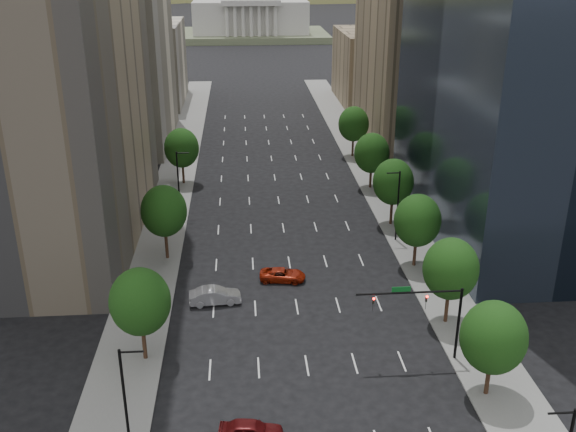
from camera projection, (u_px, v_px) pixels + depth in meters
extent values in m
cube|color=slate|center=(162.00, 231.00, 82.86)|extent=(6.00, 200.00, 0.15)
cube|color=slate|center=(402.00, 224.00, 85.00)|extent=(6.00, 200.00, 0.15)
cube|color=beige|center=(125.00, 45.00, 115.22)|extent=(14.00, 30.00, 35.00)
cube|color=beige|center=(151.00, 63.00, 148.88)|extent=(14.00, 26.00, 18.00)
cube|color=#8C7759|center=(407.00, 58.00, 116.85)|extent=(14.00, 30.00, 30.00)
cube|color=#8C7759|center=(370.00, 67.00, 149.94)|extent=(14.00, 26.00, 16.00)
cylinder|color=#382316|center=(488.00, 375.00, 51.94)|extent=(0.36, 0.36, 3.75)
ellipsoid|color=#133B10|center=(494.00, 337.00, 50.60)|extent=(5.20, 5.20, 5.98)
cylinder|color=#382316|center=(447.00, 304.00, 62.03)|extent=(0.36, 0.36, 4.00)
ellipsoid|color=#133B10|center=(451.00, 269.00, 60.60)|extent=(5.20, 5.20, 5.98)
cylinder|color=#382316|center=(415.00, 251.00, 73.12)|extent=(0.36, 0.36, 3.90)
ellipsoid|color=#133B10|center=(417.00, 220.00, 71.72)|extent=(5.20, 5.20, 5.98)
cylinder|color=#382316|center=(391.00, 210.00, 84.14)|extent=(0.36, 0.36, 4.10)
ellipsoid|color=#133B10|center=(393.00, 182.00, 82.68)|extent=(5.20, 5.20, 5.98)
cylinder|color=#382316|center=(371.00, 176.00, 97.11)|extent=(0.36, 0.36, 3.80)
ellipsoid|color=#133B10|center=(372.00, 153.00, 95.75)|extent=(5.20, 5.20, 5.98)
cylinder|color=#382316|center=(353.00, 145.00, 111.82)|extent=(0.36, 0.36, 4.00)
ellipsoid|color=#133B10|center=(354.00, 124.00, 110.39)|extent=(5.20, 5.20, 5.98)
cylinder|color=#382316|center=(144.00, 340.00, 56.42)|extent=(0.36, 0.36, 4.00)
ellipsoid|color=#133B10|center=(140.00, 302.00, 54.98)|extent=(5.20, 5.20, 5.98)
cylinder|color=#382316|center=(166.00, 242.00, 74.83)|extent=(0.36, 0.36, 4.15)
ellipsoid|color=#133B10|center=(164.00, 211.00, 73.34)|extent=(5.20, 5.20, 5.98)
cylinder|color=#382316|center=(183.00, 172.00, 98.84)|extent=(0.36, 0.36, 3.95)
ellipsoid|color=#133B10|center=(182.00, 148.00, 97.42)|extent=(5.20, 5.20, 5.98)
cylinder|color=black|center=(562.00, 413.00, 37.23)|extent=(1.60, 0.14, 0.14)
cylinder|color=black|center=(398.00, 207.00, 78.57)|extent=(0.20, 0.20, 9.00)
cylinder|color=black|center=(393.00, 173.00, 76.87)|extent=(1.60, 0.14, 0.14)
cylinder|color=black|center=(125.00, 406.00, 44.43)|extent=(0.20, 0.20, 9.00)
cylinder|color=black|center=(132.00, 352.00, 42.85)|extent=(1.60, 0.14, 0.14)
cylinder|color=black|center=(178.00, 184.00, 85.92)|extent=(0.20, 0.20, 9.00)
cylinder|color=black|center=(183.00, 153.00, 84.34)|extent=(1.60, 0.14, 0.14)
cylinder|color=black|center=(458.00, 325.00, 55.86)|extent=(0.24, 0.24, 7.00)
cylinder|color=black|center=(409.00, 293.00, 54.29)|extent=(9.00, 0.18, 0.18)
imported|color=black|center=(426.00, 298.00, 54.61)|extent=(0.18, 0.22, 1.10)
imported|color=black|center=(373.00, 300.00, 54.30)|extent=(0.18, 0.22, 1.10)
sphere|color=#FF0C07|center=(427.00, 297.00, 54.37)|extent=(0.20, 0.20, 0.20)
sphere|color=#FF0C07|center=(374.00, 299.00, 54.05)|extent=(0.20, 0.20, 0.20)
cube|color=#0C591E|center=(401.00, 289.00, 54.11)|extent=(1.60, 0.06, 0.45)
cube|color=#596647|center=(251.00, 35.00, 258.67)|extent=(60.00, 40.00, 2.50)
cube|color=silver|center=(250.00, 16.00, 255.91)|extent=(44.00, 26.00, 12.00)
cube|color=silver|center=(251.00, 3.00, 240.71)|extent=(22.00, 4.00, 2.00)
ellipsoid|color=olive|center=(77.00, 33.00, 547.99)|extent=(380.00, 342.00, 190.00)
ellipsoid|color=olive|center=(287.00, 36.00, 600.61)|extent=(440.00, 396.00, 240.00)
ellipsoid|color=olive|center=(455.00, 22.00, 646.55)|extent=(360.00, 324.00, 200.00)
imported|color=#550E0F|center=(251.00, 431.00, 47.50)|extent=(4.92, 2.41, 1.62)
imported|color=#97979C|center=(215.00, 296.00, 65.83)|extent=(5.34, 2.24, 1.72)
imported|color=#961E0A|center=(283.00, 275.00, 70.43)|extent=(5.21, 2.93, 1.37)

